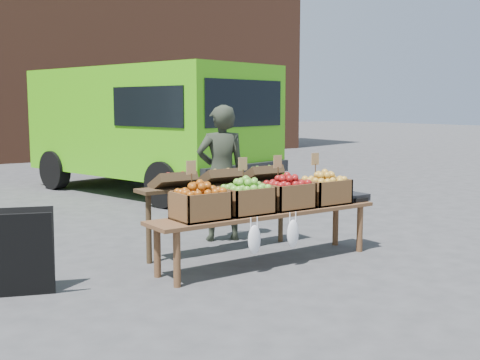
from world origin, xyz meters
TOP-DOWN VIEW (x-y plane):
  - ground at (0.00, 0.00)m, footprint 80.00×80.00m
  - delivery_van at (2.02, 5.75)m, footprint 3.61×5.72m
  - vendor at (0.87, 1.37)m, footprint 0.72×0.59m
  - chalkboard_sign at (-1.78, 0.52)m, footprint 0.59×0.45m
  - back_table at (0.52, 0.88)m, footprint 2.10×0.44m
  - display_bench at (0.66, 0.16)m, footprint 2.70×0.56m
  - crate_golden_apples at (-0.17, 0.16)m, footprint 0.50×0.40m
  - crate_russet_pears at (0.38, 0.16)m, footprint 0.50×0.40m
  - crate_red_apples at (0.93, 0.16)m, footprint 0.50×0.40m
  - crate_green_apples at (1.48, 0.16)m, footprint 0.50×0.40m
  - weighing_scale at (1.91, 0.16)m, footprint 0.34×0.30m

SIDE VIEW (x-z plane):
  - ground at x=0.00m, z-range 0.00..0.00m
  - display_bench at x=0.66m, z-range 0.00..0.57m
  - chalkboard_sign at x=-1.78m, z-range 0.00..0.79m
  - back_table at x=0.52m, z-range 0.00..1.04m
  - weighing_scale at x=1.91m, z-range 0.57..0.65m
  - crate_golden_apples at x=-0.17m, z-range 0.57..0.85m
  - crate_russet_pears at x=0.38m, z-range 0.57..0.85m
  - crate_red_apples at x=0.93m, z-range 0.57..0.85m
  - crate_green_apples at x=1.48m, z-range 0.57..0.85m
  - vendor at x=0.87m, z-range 0.00..1.69m
  - delivery_van at x=2.02m, z-range 0.00..2.37m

